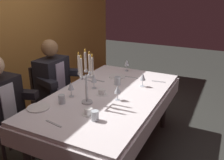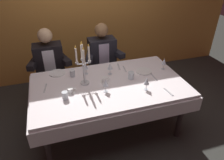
% 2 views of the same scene
% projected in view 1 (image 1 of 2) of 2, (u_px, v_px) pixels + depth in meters
% --- Properties ---
extents(ground_plane, '(12.00, 12.00, 0.00)m').
position_uv_depth(ground_plane, '(108.00, 151.00, 2.96)').
color(ground_plane, '#333430').
extents(dining_table, '(1.94, 1.14, 0.74)m').
position_uv_depth(dining_table, '(108.00, 104.00, 2.74)').
color(dining_table, white).
rests_on(dining_table, ground_plane).
extents(candelabra, '(0.19, 0.19, 0.56)m').
position_uv_depth(candelabra, '(86.00, 78.00, 2.40)').
color(candelabra, silver).
rests_on(candelabra, dining_table).
extents(dinner_plate_0, '(0.22, 0.22, 0.01)m').
position_uv_depth(dinner_plate_0, '(117.00, 76.00, 3.21)').
color(dinner_plate_0, white).
rests_on(dinner_plate_0, dining_table).
extents(dinner_plate_1, '(0.22, 0.22, 0.01)m').
position_uv_depth(dinner_plate_1, '(38.00, 108.00, 2.38)').
color(dinner_plate_1, white).
rests_on(dinner_plate_1, dining_table).
extents(wine_glass_0, '(0.07, 0.07, 0.16)m').
position_uv_depth(wine_glass_0, '(118.00, 90.00, 2.52)').
color(wine_glass_0, silver).
rests_on(wine_glass_0, dining_table).
extents(wine_glass_1, '(0.07, 0.07, 0.16)m').
position_uv_depth(wine_glass_1, '(71.00, 86.00, 2.60)').
color(wine_glass_1, silver).
rests_on(wine_glass_1, dining_table).
extents(wine_glass_2, '(0.07, 0.07, 0.16)m').
position_uv_depth(wine_glass_2, '(143.00, 77.00, 2.87)').
color(wine_glass_2, silver).
rests_on(wine_glass_2, dining_table).
extents(wine_glass_3, '(0.07, 0.07, 0.16)m').
position_uv_depth(wine_glass_3, '(94.00, 79.00, 2.82)').
color(wine_glass_3, silver).
rests_on(wine_glass_3, dining_table).
extents(wine_glass_4, '(0.07, 0.07, 0.16)m').
position_uv_depth(wine_glass_4, '(127.00, 63.00, 3.41)').
color(wine_glass_4, silver).
rests_on(wine_glass_4, dining_table).
extents(water_tumbler_0, '(0.07, 0.07, 0.09)m').
position_uv_depth(water_tumbler_0, '(95.00, 116.00, 2.15)').
color(water_tumbler_0, silver).
rests_on(water_tumbler_0, dining_table).
extents(water_tumbler_1, '(0.07, 0.07, 0.10)m').
position_uv_depth(water_tumbler_1, '(117.00, 81.00, 2.95)').
color(water_tumbler_1, silver).
rests_on(water_tumbler_1, dining_table).
extents(water_tumbler_2, '(0.07, 0.07, 0.09)m').
position_uv_depth(water_tumbler_2, '(62.00, 99.00, 2.46)').
color(water_tumbler_2, silver).
rests_on(water_tumbler_2, dining_table).
extents(coffee_cup_0, '(0.13, 0.12, 0.06)m').
position_uv_depth(coffee_cup_0, '(102.00, 92.00, 2.68)').
color(coffee_cup_0, white).
rests_on(coffee_cup_0, dining_table).
extents(coffee_cup_1, '(0.13, 0.12, 0.06)m').
position_uv_depth(coffee_cup_1, '(88.00, 112.00, 2.26)').
color(coffee_cup_1, white).
rests_on(coffee_cup_1, dining_table).
extents(fork_0, '(0.04, 0.17, 0.01)m').
position_uv_depth(fork_0, '(159.00, 82.00, 3.05)').
color(fork_0, '#B7B7BC').
rests_on(fork_0, dining_table).
extents(knife_1, '(0.05, 0.19, 0.01)m').
position_uv_depth(knife_1, '(90.00, 81.00, 3.07)').
color(knife_1, '#B7B7BC').
rests_on(knife_1, dining_table).
extents(fork_2, '(0.03, 0.17, 0.01)m').
position_uv_depth(fork_2, '(99.00, 81.00, 3.08)').
color(fork_2, '#B7B7BC').
rests_on(fork_2, dining_table).
extents(knife_3, '(0.05, 0.19, 0.01)m').
position_uv_depth(knife_3, '(54.00, 124.00, 2.10)').
color(knife_3, '#B7B7BC').
rests_on(knife_3, dining_table).
extents(knife_4, '(0.02, 0.19, 0.01)m').
position_uv_depth(knife_4, '(131.00, 77.00, 3.20)').
color(knife_4, '#B7B7BC').
rests_on(knife_4, dining_table).
extents(seated_diner_1, '(0.63, 0.48, 1.24)m').
position_uv_depth(seated_diner_1, '(52.00, 78.00, 3.19)').
color(seated_diner_1, '#302826').
rests_on(seated_diner_1, ground_plane).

